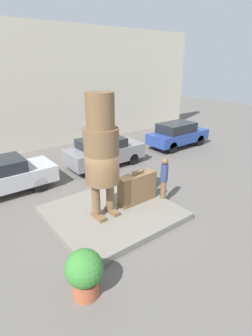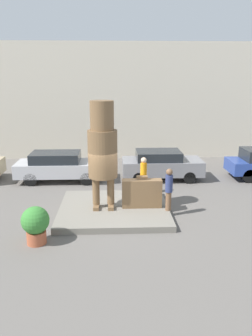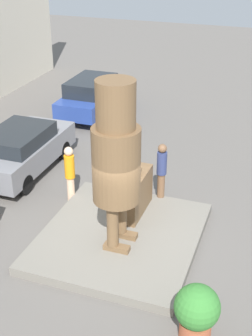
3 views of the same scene
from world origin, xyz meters
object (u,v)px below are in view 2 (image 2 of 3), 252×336
(statue_figure, at_px, (103,147))
(giant_suitcase, at_px, (142,193))
(tourist, at_px, (169,188))
(worker_hivis, at_px, (144,174))
(parked_car_silver, at_px, (59,166))
(planter_pot, at_px, (35,223))
(parked_car_grey, at_px, (161,164))

(statue_figure, height_order, giant_suitcase, statue_figure)
(giant_suitcase, relative_size, tourist, 0.94)
(worker_hivis, bearing_deg, giant_suitcase, -97.01)
(statue_figure, height_order, worker_hivis, statue_figure)
(giant_suitcase, distance_m, worker_hivis, 2.16)
(giant_suitcase, xyz_separation_m, parked_car_silver, (-3.93, 4.33, 0.01))
(planter_pot, relative_size, worker_hivis, 0.72)
(parked_car_grey, height_order, worker_hivis, worker_hivis)
(giant_suitcase, bearing_deg, worker_hivis, 82.99)
(statue_figure, distance_m, planter_pot, 3.80)
(parked_car_silver, distance_m, planter_pot, 6.77)
(statue_figure, height_order, parked_car_silver, statue_figure)
(tourist, height_order, parked_car_grey, tourist)
(statue_figure, xyz_separation_m, planter_pot, (-2.13, -2.45, -1.99))
(tourist, bearing_deg, giant_suitcase, 158.10)
(parked_car_silver, xyz_separation_m, parked_car_grey, (5.35, 0.10, 0.00))
(tourist, bearing_deg, planter_pot, -156.38)
(statue_figure, relative_size, tourist, 2.50)
(parked_car_silver, height_order, worker_hivis, worker_hivis)
(parked_car_grey, height_order, planter_pot, parked_car_grey)
(giant_suitcase, distance_m, planter_pot, 4.39)
(planter_pot, bearing_deg, worker_hivis, 49.47)
(planter_pot, bearing_deg, parked_car_silver, 92.34)
(tourist, xyz_separation_m, worker_hivis, (-0.74, 2.54, -0.20))
(statue_figure, relative_size, giant_suitcase, 2.67)
(planter_pot, xyz_separation_m, worker_hivis, (3.91, 4.58, 0.26))
(parked_car_silver, bearing_deg, tourist, -43.82)
(parked_car_silver, relative_size, parked_car_grey, 1.08)
(worker_hivis, bearing_deg, planter_pot, -130.53)
(parked_car_silver, relative_size, worker_hivis, 2.58)
(parked_car_silver, bearing_deg, giant_suitcase, -47.78)
(giant_suitcase, height_order, parked_car_silver, giant_suitcase)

